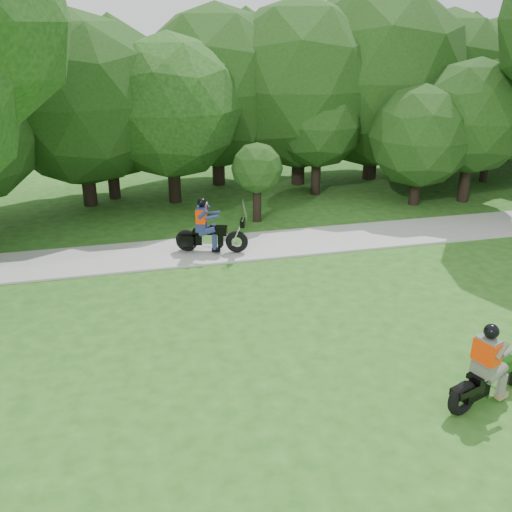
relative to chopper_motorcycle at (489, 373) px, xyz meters
name	(u,v)px	position (x,y,z in m)	size (l,w,h in m)	color
ground	(457,394)	(-0.35, 0.29, -0.58)	(100.00, 100.00, 0.00)	#235117
walkway	(311,241)	(-0.35, 8.29, -0.55)	(60.00, 2.20, 0.06)	#9F9F9A
tree_line	(309,94)	(1.68, 14.80, 3.05)	(39.81, 11.33, 7.90)	black
chopper_motorcycle	(489,373)	(0.00, 0.00, 0.00)	(2.14, 1.06, 1.57)	black
touring_motorcycle	(207,233)	(-3.59, 8.09, 0.07)	(2.05, 1.10, 1.61)	black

